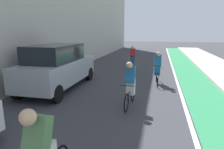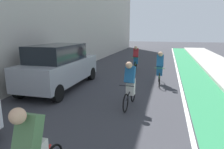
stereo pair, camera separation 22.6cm
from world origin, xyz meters
The scene contains 8 objects.
ground_plane centered at (0.00, 14.01, 0.00)m, with size 79.26×79.26×0.00m, color #38383D.
bike_lane_paint centered at (3.24, 16.01, 0.00)m, with size 1.60×36.03×0.00m, color #2D8451.
lane_divider_stripe centered at (2.34, 16.01, 0.00)m, with size 0.12×36.03×0.00m, color white.
sidewalk_right centered at (5.44, 16.01, 0.07)m, with size 2.81×36.03×0.14m, color #A8A59E.
parked_suv_silver centered at (-2.99, 9.87, 1.02)m, with size 1.90×4.67×1.98m.
cyclist_mid centered at (0.48, 8.45, 0.80)m, with size 0.48×1.66×1.59m.
cyclist_trailing centered at (1.32, 11.73, 0.85)m, with size 0.48×1.72×1.62m.
cyclist_far centered at (-0.33, 14.89, 0.81)m, with size 0.48×1.75×1.63m.
Camera 1 is at (1.41, 1.98, 2.54)m, focal length 31.78 mm.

